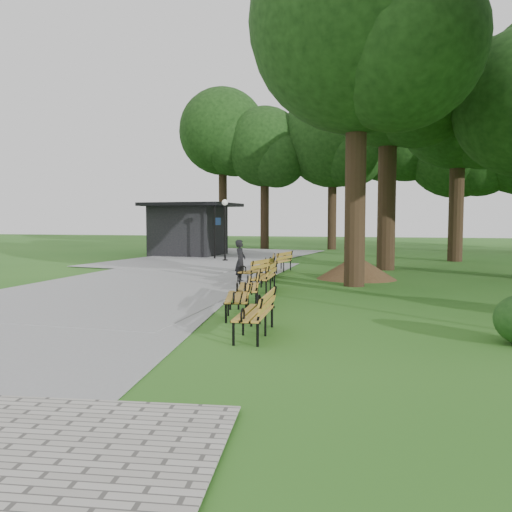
% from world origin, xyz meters
% --- Properties ---
extents(ground, '(100.00, 100.00, 0.00)m').
position_xyz_m(ground, '(0.00, 0.00, 0.00)').
color(ground, '#265C1A').
rests_on(ground, ground).
extents(path, '(12.00, 38.00, 0.06)m').
position_xyz_m(path, '(-4.00, 3.00, 0.03)').
color(path, gray).
rests_on(path, ground).
extents(person, '(0.40, 0.58, 1.52)m').
position_xyz_m(person, '(-0.78, 3.20, 0.76)').
color(person, black).
rests_on(person, ground).
extents(kiosk, '(5.49, 4.88, 3.21)m').
position_xyz_m(kiosk, '(-7.26, 15.20, 1.60)').
color(kiosk, black).
rests_on(kiosk, ground).
extents(lamp_post, '(0.32, 0.32, 3.28)m').
position_xyz_m(lamp_post, '(-3.84, 11.60, 2.35)').
color(lamp_post, black).
rests_on(lamp_post, ground).
extents(dirt_mound, '(2.48, 2.48, 0.91)m').
position_xyz_m(dirt_mound, '(3.21, 5.07, 0.45)').
color(dirt_mound, '#47301C').
rests_on(dirt_mound, ground).
extents(bench_0, '(0.71, 1.92, 0.88)m').
position_xyz_m(bench_0, '(1.59, -4.77, 0.44)').
color(bench_0, '#B28029').
rests_on(bench_0, ground).
extents(bench_1, '(1.04, 1.99, 0.88)m').
position_xyz_m(bench_1, '(0.76, -2.91, 0.44)').
color(bench_1, '#B28029').
rests_on(bench_1, ground).
extents(bench_2, '(1.01, 1.99, 0.88)m').
position_xyz_m(bench_2, '(0.60, -1.23, 0.44)').
color(bench_2, '#B28029').
rests_on(bench_2, ground).
extents(bench_3, '(0.72, 1.93, 0.88)m').
position_xyz_m(bench_3, '(0.49, 1.21, 0.44)').
color(bench_3, '#B28029').
rests_on(bench_3, ground).
extents(bench_4, '(1.10, 2.00, 0.88)m').
position_xyz_m(bench_4, '(-0.16, 3.03, 0.44)').
color(bench_4, '#B28029').
rests_on(bench_4, ground).
extents(bench_5, '(1.01, 1.99, 0.88)m').
position_xyz_m(bench_5, '(-0.22, 5.09, 0.44)').
color(bench_5, '#B28029').
rests_on(bench_5, ground).
extents(bench_6, '(1.00, 1.99, 0.88)m').
position_xyz_m(bench_6, '(-0.09, 6.98, 0.44)').
color(bench_6, '#B28029').
rests_on(bench_6, ground).
extents(lawn_tree_0, '(7.13, 7.13, 12.18)m').
position_xyz_m(lawn_tree_0, '(3.21, 3.09, 8.57)').
color(lawn_tree_0, black).
rests_on(lawn_tree_0, ground).
extents(lawn_tree_2, '(6.80, 6.80, 12.16)m').
position_xyz_m(lawn_tree_2, '(4.36, 8.96, 8.69)').
color(lawn_tree_2, black).
rests_on(lawn_tree_2, ground).
extents(lawn_tree_4, '(6.69, 6.69, 11.55)m').
position_xyz_m(lawn_tree_4, '(8.07, 14.45, 8.15)').
color(lawn_tree_4, black).
rests_on(lawn_tree_4, ground).
extents(tree_backdrop, '(36.32, 9.98, 16.56)m').
position_xyz_m(tree_backdrop, '(6.77, 22.84, 8.28)').
color(tree_backdrop, black).
rests_on(tree_backdrop, ground).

